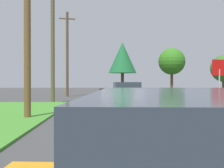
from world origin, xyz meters
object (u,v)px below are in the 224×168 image
(utility_pole_far, at_px, (67,53))
(pine_tree_center, at_px, (172,62))
(oak_tree_right, at_px, (224,69))
(stop_sign, at_px, (219,76))
(utility_pole_near, at_px, (27,31))
(car_approaching_junction, at_px, (124,91))
(utility_pole_mid, at_px, (53,43))
(oak_tree_left, at_px, (122,58))

(utility_pole_far, height_order, pine_tree_center, utility_pole_far)
(oak_tree_right, bearing_deg, pine_tree_center, -171.02)
(utility_pole_far, bearing_deg, stop_sign, -61.75)
(utility_pole_far, bearing_deg, utility_pole_near, -88.19)
(car_approaching_junction, relative_size, utility_pole_near, 0.60)
(pine_tree_center, bearing_deg, utility_pole_mid, -144.58)
(pine_tree_center, bearing_deg, stop_sign, -96.28)
(utility_pole_near, distance_m, utility_pole_mid, 9.46)
(utility_pole_near, xyz_separation_m, utility_pole_far, (-0.59, 18.84, 0.91))
(utility_pole_near, distance_m, oak_tree_left, 22.57)
(utility_pole_mid, xyz_separation_m, pine_tree_center, (11.45, 8.15, -0.83))
(utility_pole_mid, distance_m, oak_tree_left, 13.92)
(utility_pole_mid, bearing_deg, stop_sign, -41.71)
(utility_pole_near, relative_size, oak_tree_right, 1.63)
(stop_sign, bearing_deg, utility_pole_far, -71.86)
(utility_pole_near, relative_size, pine_tree_center, 1.44)
(oak_tree_left, xyz_separation_m, oak_tree_right, (11.32, -3.25, -1.47))
(car_approaching_junction, distance_m, oak_tree_right, 12.85)
(utility_pole_mid, distance_m, oak_tree_right, 19.97)
(utility_pole_near, xyz_separation_m, utility_pole_mid, (-0.54, 9.42, 0.74))
(car_approaching_junction, xyz_separation_m, utility_pole_near, (-5.44, -13.81, 3.14))
(utility_pole_far, bearing_deg, car_approaching_junction, -39.83)
(stop_sign, height_order, utility_pole_far, utility_pole_far)
(pine_tree_center, bearing_deg, utility_pole_near, -121.85)
(stop_sign, bearing_deg, oak_tree_left, -91.29)
(car_approaching_junction, bearing_deg, oak_tree_right, -163.52)
(utility_pole_mid, bearing_deg, utility_pole_near, -86.70)
(stop_sign, relative_size, pine_tree_center, 0.52)
(oak_tree_left, bearing_deg, utility_pole_near, -104.95)
(utility_pole_far, relative_size, oak_tree_right, 2.02)
(pine_tree_center, relative_size, oak_tree_right, 1.14)
(utility_pole_far, distance_m, oak_tree_right, 17.83)
(stop_sign, xyz_separation_m, oak_tree_left, (-3.25, 20.95, 2.66))
(stop_sign, bearing_deg, car_approaching_junction, -84.44)
(car_approaching_junction, height_order, utility_pole_far, utility_pole_far)
(oak_tree_right, bearing_deg, utility_pole_near, -132.75)
(utility_pole_mid, xyz_separation_m, oak_tree_left, (6.36, 12.38, -0.08))
(oak_tree_left, relative_size, pine_tree_center, 1.23)
(car_approaching_junction, bearing_deg, pine_tree_center, -151.10)
(pine_tree_center, height_order, oak_tree_right, pine_tree_center)
(pine_tree_center, bearing_deg, car_approaching_junction, -145.54)
(utility_pole_mid, distance_m, pine_tree_center, 14.08)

